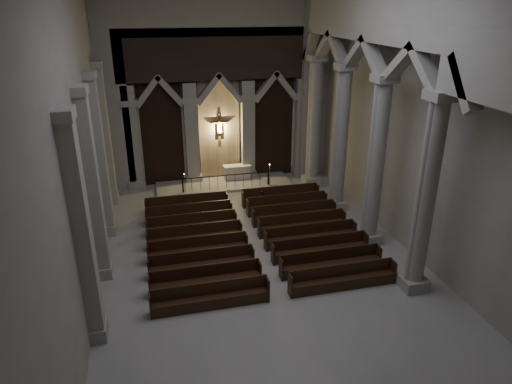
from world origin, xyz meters
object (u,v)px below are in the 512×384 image
Objects in this scene: pews at (253,238)px; worshipper at (262,200)px; altar_rail at (226,180)px; altar at (237,172)px; candle_stand_left at (185,189)px; candle_stand_right at (269,181)px.

pews is 4.03m from worshipper.
altar_rail is 3.60m from worshipper.
altar is at bearing 83.45° from pews.
candle_stand_right is at bearing -1.68° from candle_stand_left.
candle_stand_left is 5.28m from candle_stand_right.
altar_rail reaches higher than altar.
altar_rail is 7.06m from pews.
pews is at bearing -134.37° from worshipper.
candle_stand_left is (-2.55, 0.03, -0.35)m from altar_rail.
candle_stand_left is (-3.55, -1.56, -0.24)m from altar.
altar_rail is at bearing 90.00° from pews.
altar is 4.90m from worshipper.
candle_stand_left is 0.87× the size of candle_stand_right.
altar is 2.44m from candle_stand_right.
altar is at bearing 135.37° from candle_stand_right.
candle_stand_right is 1.36× the size of worshipper.
pews is at bearing -90.00° from altar_rail.
worshipper is at bearing -84.70° from altar.
altar is 0.32× the size of altar_rail.
altar is at bearing 71.98° from worshipper.
worshipper reaches higher than altar.
worshipper is (4.00, -3.32, 0.20)m from candle_stand_left.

